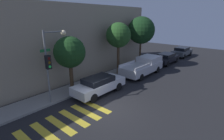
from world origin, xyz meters
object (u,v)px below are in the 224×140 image
at_px(pickup_truck, 143,66).
at_px(tree_midblock, 118,35).
at_px(sedan_middle, 166,58).
at_px(sedan_far_end, 182,52).
at_px(sedan_near_corner, 99,85).
at_px(tree_near_corner, 70,53).
at_px(tree_far_end, 141,30).
at_px(traffic_light_pole, 52,56).

bearing_deg(pickup_truck, tree_midblock, 136.40).
distance_m(sedan_middle, sedan_far_end, 5.62).
relative_size(sedan_near_corner, pickup_truck, 0.83).
xyz_separation_m(pickup_truck, tree_near_corner, (-7.86, 1.86, 2.37)).
bearing_deg(tree_near_corner, tree_far_end, 0.00).
xyz_separation_m(tree_near_corner, tree_midblock, (5.90, 0.00, 0.82)).
xyz_separation_m(sedan_middle, tree_midblock, (-7.68, 1.86, 3.35)).
distance_m(sedan_far_end, tree_far_end, 9.93).
height_order(sedan_near_corner, tree_far_end, tree_far_end).
relative_size(sedan_far_end, tree_far_end, 0.72).
xyz_separation_m(pickup_truck, tree_far_end, (2.26, 1.86, 3.46)).
xyz_separation_m(sedan_far_end, tree_midblock, (-13.30, 1.86, 3.31)).
distance_m(sedan_near_corner, tree_far_end, 9.78).
relative_size(sedan_near_corner, sedan_far_end, 1.05).
bearing_deg(sedan_far_end, sedan_middle, 180.00).
bearing_deg(tree_midblock, sedan_far_end, -7.97).
relative_size(traffic_light_pole, pickup_truck, 0.93).
relative_size(sedan_near_corner, tree_far_end, 0.76).
bearing_deg(sedan_far_end, tree_midblock, 172.03).
bearing_deg(traffic_light_pole, tree_near_corner, 17.62).
bearing_deg(pickup_truck, sedan_middle, -0.00).
bearing_deg(tree_near_corner, sedan_near_corner, -56.78).
xyz_separation_m(sedan_near_corner, tree_far_end, (8.90, 1.86, 3.58)).
bearing_deg(tree_midblock, tree_near_corner, -180.00).
height_order(pickup_truck, tree_near_corner, tree_near_corner).
xyz_separation_m(traffic_light_pole, tree_midblock, (7.77, 0.59, 0.73)).
relative_size(traffic_light_pole, sedan_far_end, 1.18).
xyz_separation_m(pickup_truck, sedan_far_end, (11.34, -0.00, -0.12)).
height_order(traffic_light_pole, tree_midblock, tree_midblock).
xyz_separation_m(tree_midblock, tree_far_end, (4.22, 0.00, 0.26)).
height_order(pickup_truck, sedan_middle, pickup_truck).
bearing_deg(sedan_near_corner, sedan_middle, 0.00).
height_order(sedan_far_end, tree_far_end, tree_far_end).
distance_m(sedan_near_corner, sedan_far_end, 17.98).
height_order(traffic_light_pole, sedan_near_corner, traffic_light_pole).
height_order(sedan_middle, tree_near_corner, tree_near_corner).
height_order(sedan_middle, sedan_far_end, sedan_far_end).
distance_m(pickup_truck, tree_near_corner, 8.42).
bearing_deg(tree_near_corner, pickup_truck, -13.32).
xyz_separation_m(sedan_middle, sedan_far_end, (5.62, 0.00, 0.03)).
relative_size(tree_midblock, tree_far_end, 0.90).
bearing_deg(pickup_truck, traffic_light_pole, 172.58).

